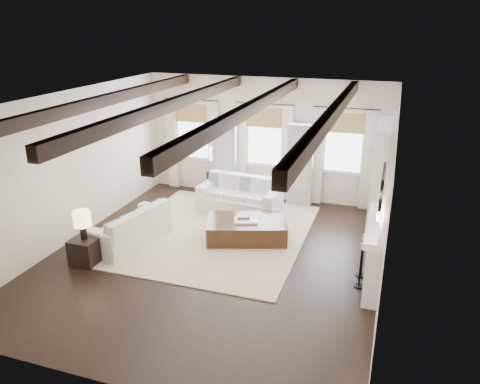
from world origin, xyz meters
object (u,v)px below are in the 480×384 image
(sofa_back, at_px, (241,197))
(side_table_back, at_px, (217,182))
(side_table_front, at_px, (86,251))
(sofa_left, at_px, (132,230))
(ottoman, at_px, (247,229))

(sofa_back, relative_size, side_table_back, 3.28)
(side_table_front, bearing_deg, sofa_left, 67.68)
(side_table_front, height_order, side_table_back, side_table_back)
(side_table_front, bearing_deg, ottoman, 37.14)
(sofa_back, bearing_deg, side_table_back, 135.24)
(sofa_left, distance_m, side_table_back, 3.58)
(ottoman, bearing_deg, side_table_back, 105.26)
(sofa_left, distance_m, ottoman, 2.48)
(sofa_back, xyz_separation_m, sofa_left, (-1.62, -2.50, -0.04))
(sofa_left, relative_size, side_table_back, 3.10)
(ottoman, distance_m, side_table_front, 3.38)
(sofa_left, bearing_deg, ottoman, 23.78)
(sofa_back, relative_size, side_table_front, 4.04)
(sofa_left, bearing_deg, side_table_back, 80.77)
(sofa_left, bearing_deg, side_table_front, -112.32)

